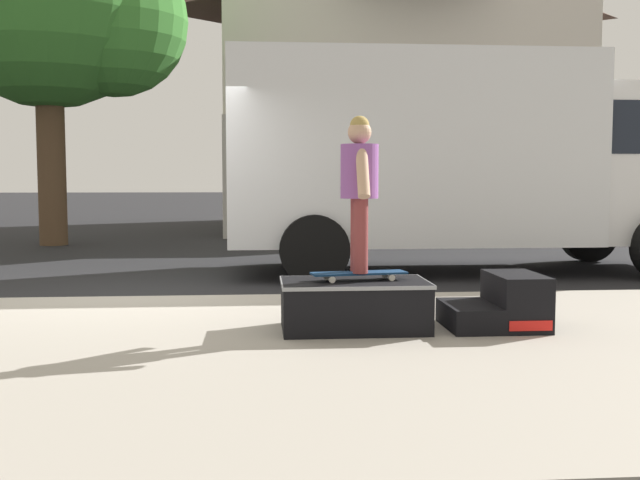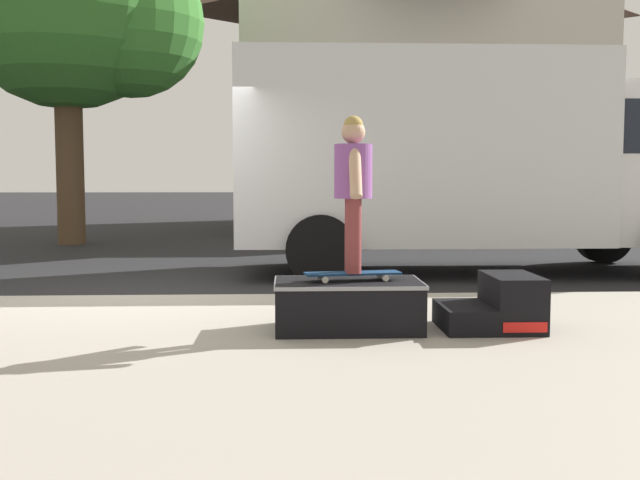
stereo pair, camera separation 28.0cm
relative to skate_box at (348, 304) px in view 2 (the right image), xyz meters
The scene contains 9 objects.
ground_plane 3.27m from the skate_box, 131.63° to the left, with size 140.00×140.00×0.00m, color black.
sidewalk_slab 2.25m from the skate_box, 165.19° to the right, with size 50.00×5.00×0.12m, color #A8A093.
skate_box is the anchor object (origin of this frame).
kicker_ramp 1.23m from the skate_box, ahead, with size 0.79×0.70×0.45m.
skateboard 0.25m from the skate_box, 19.46° to the left, with size 0.80×0.32×0.07m.
skater_kid 1.00m from the skate_box, 19.46° to the left, with size 0.31×0.65×1.26m.
box_truck 5.35m from the skate_box, 63.59° to the left, with size 6.91×2.63×3.05m.
street_tree_main 11.70m from the skate_box, 116.03° to the left, with size 5.14×4.68×7.46m.
house_behind 15.87m from the skate_box, 79.10° to the left, with size 9.54×8.23×8.40m.
Camera 2 is at (1.67, -8.36, 1.34)m, focal length 41.56 mm.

